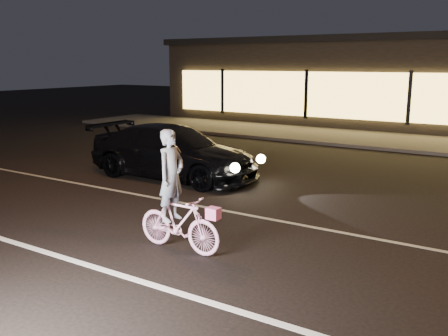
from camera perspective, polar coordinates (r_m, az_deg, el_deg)
The scene contains 7 objects.
ground at distance 8.40m, azimuth -3.22°, elevation -9.01°, with size 90.00×90.00×0.00m, color black.
lane_stripe_near at distance 7.33m, azimuth -10.24°, elevation -12.40°, with size 60.00×0.12×0.01m, color silver.
lane_stripe_far at distance 10.00m, azimuth 3.52°, elevation -5.53°, with size 60.00×0.10×0.01m, color gray.
sidewalk at distance 20.11m, azimuth 18.98°, elevation 2.89°, with size 30.00×4.00×0.12m, color #383533.
storefront at distance 25.75m, azimuth 22.54°, elevation 9.16°, with size 25.40×8.42×4.20m.
cyclist at distance 8.09m, azimuth -5.43°, elevation -4.61°, with size 1.57×0.54×1.98m.
sedan at distance 13.23m, azimuth -5.84°, elevation 1.83°, with size 4.80×1.98×1.38m.
Camera 1 is at (4.61, -6.35, 3.01)m, focal length 40.00 mm.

